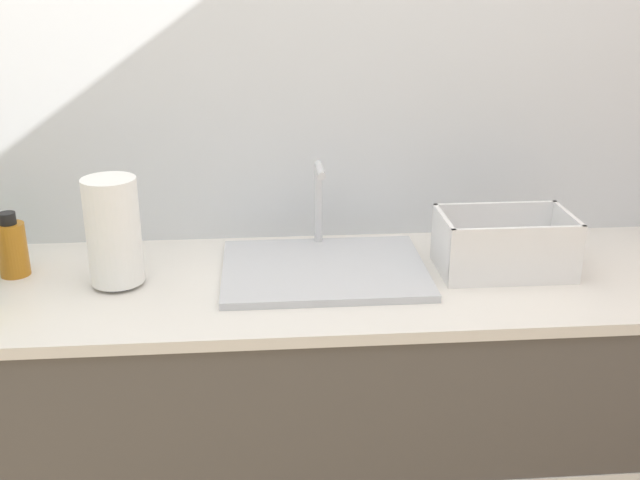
{
  "coord_description": "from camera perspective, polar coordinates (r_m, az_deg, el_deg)",
  "views": [
    {
      "loc": [
        -0.14,
        -1.52,
        1.7
      ],
      "look_at": [
        0.01,
        0.29,
        1.01
      ],
      "focal_mm": 42.0,
      "sensor_mm": 36.0,
      "label": 1
    }
  ],
  "objects": [
    {
      "name": "paper_towel_roll",
      "position": [
        1.99,
        -15.46,
        0.59
      ],
      "size": [
        0.14,
        0.14,
        0.29
      ],
      "color": "#4C4C51",
      "rests_on": "counter_cabinet"
    },
    {
      "name": "wall_back",
      "position": [
        2.22,
        -1.08,
        10.56
      ],
      "size": [
        4.72,
        0.06,
        2.6
      ],
      "color": "silver",
      "rests_on": "ground_plane"
    },
    {
      "name": "counter_cabinet",
      "position": [
        2.23,
        -0.35,
        -13.38
      ],
      "size": [
        2.34,
        0.66,
        0.89
      ],
      "color": "#514C47",
      "rests_on": "ground_plane"
    },
    {
      "name": "dish_rack",
      "position": [
        2.09,
        13.82,
        -0.7
      ],
      "size": [
        0.35,
        0.22,
        0.16
      ],
      "color": "white",
      "rests_on": "counter_cabinet"
    },
    {
      "name": "bottle_amber",
      "position": [
        2.16,
        -22.42,
        -0.55
      ],
      "size": [
        0.08,
        0.08,
        0.18
      ],
      "color": "#B26B19",
      "rests_on": "counter_cabinet"
    },
    {
      "name": "sink",
      "position": [
        2.04,
        0.29,
        -2.02
      ],
      "size": [
        0.55,
        0.43,
        0.26
      ],
      "color": "silver",
      "rests_on": "counter_cabinet"
    }
  ]
}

